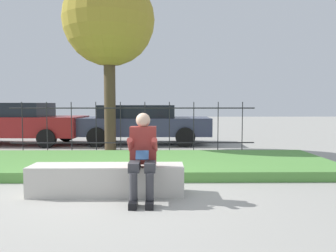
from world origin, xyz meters
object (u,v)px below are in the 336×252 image
tree_behind_fence (109,21)px  car_parked_center (142,123)px  person_seated_reader (143,153)px  stone_bench (107,181)px  car_parked_left (15,122)px

tree_behind_fence → car_parked_center: bearing=61.4°
person_seated_reader → car_parked_center: size_ratio=0.27×
stone_bench → car_parked_left: car_parked_left is taller
person_seated_reader → tree_behind_fence: (-1.30, 5.13, 3.11)m
car_parked_left → tree_behind_fence: bearing=-19.9°
car_parked_center → car_parked_left: 4.34m
stone_bench → tree_behind_fence: bearing=98.6°
car_parked_center → car_parked_left: bearing=-178.0°
car_parked_center → car_parked_left: size_ratio=0.99×
car_parked_left → stone_bench: bearing=-53.3°
car_parked_center → tree_behind_fence: (-0.84, -1.55, 3.07)m
person_seated_reader → stone_bench: bearing=152.9°
stone_bench → car_parked_left: size_ratio=0.50×
person_seated_reader → tree_behind_fence: bearing=104.2°
car_parked_center → tree_behind_fence: 3.54m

